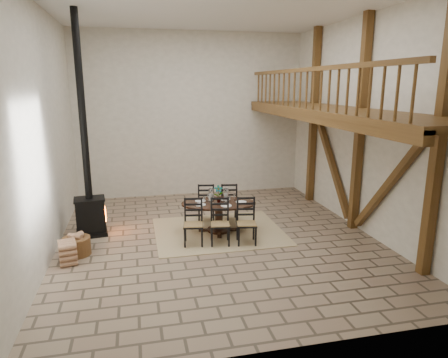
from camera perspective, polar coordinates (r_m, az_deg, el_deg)
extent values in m
plane|color=#8E795E|center=(9.21, -0.83, -8.54)|extent=(8.00, 8.00, 0.00)
cube|color=silver|center=(12.52, -4.71, 9.06)|extent=(7.00, 0.02, 5.00)
cube|color=silver|center=(4.79, 9.02, 1.89)|extent=(7.00, 0.02, 5.00)
cube|color=silver|center=(8.59, -24.52, 5.91)|extent=(0.02, 8.00, 5.00)
cube|color=silver|center=(9.92, 19.48, 7.20)|extent=(0.02, 8.00, 5.00)
cube|color=white|center=(8.68, -0.95, 23.75)|extent=(7.00, 8.00, 0.02)
cube|color=brown|center=(7.85, 28.37, 4.91)|extent=(0.18, 0.18, 5.00)
cube|color=brown|center=(9.86, 18.88, 7.21)|extent=(0.18, 0.18, 5.00)
cube|color=brown|center=(12.05, 12.66, 8.61)|extent=(0.18, 0.18, 5.00)
cube|color=brown|center=(9.01, 22.46, -0.73)|extent=(0.14, 2.16, 2.54)
cube|color=brown|center=(11.09, 15.11, 2.33)|extent=(0.14, 2.16, 2.54)
cube|color=brown|center=(9.83, 19.01, 8.95)|extent=(0.20, 7.80, 0.20)
cube|color=brown|center=(9.49, 15.49, 9.36)|extent=(1.60, 7.80, 0.12)
cube|color=brown|center=(9.19, 11.55, 8.83)|extent=(0.18, 7.80, 0.22)
cube|color=brown|center=(9.17, 11.85, 15.06)|extent=(0.09, 7.60, 0.09)
cube|color=brown|center=(9.16, 11.72, 12.44)|extent=(0.06, 7.60, 0.86)
cube|color=tan|center=(9.63, -0.76, -7.47)|extent=(3.00, 2.50, 0.02)
ellipsoid|color=black|center=(9.40, -0.78, -3.51)|extent=(1.91, 1.35, 0.04)
cylinder|color=black|center=(9.52, -0.77, -5.60)|extent=(0.17, 0.17, 0.64)
cylinder|color=black|center=(9.62, -0.77, -7.25)|extent=(0.54, 0.54, 0.06)
cube|color=#A1834A|center=(8.74, -4.40, -6.54)|extent=(0.49, 0.47, 0.04)
cube|color=black|center=(8.83, -4.37, -8.02)|extent=(0.47, 0.47, 0.44)
cube|color=black|center=(8.83, -4.40, -4.49)|extent=(0.37, 0.10, 0.58)
cube|color=#A1834A|center=(8.75, -0.57, -6.49)|extent=(0.49, 0.47, 0.04)
cube|color=black|center=(8.83, -0.57, -7.97)|extent=(0.47, 0.47, 0.44)
cube|color=black|center=(8.83, -0.63, -4.44)|extent=(0.37, 0.10, 0.58)
cube|color=#A1834A|center=(8.79, 3.23, -6.41)|extent=(0.49, 0.47, 0.04)
cube|color=black|center=(8.87, 3.21, -7.89)|extent=(0.47, 0.47, 0.44)
cube|color=black|center=(8.88, 3.13, -4.37)|extent=(0.37, 0.10, 0.58)
cube|color=#A1834A|center=(10.21, -2.57, -3.56)|extent=(0.49, 0.47, 0.04)
cube|color=black|center=(10.28, -2.56, -4.85)|extent=(0.47, 0.47, 0.44)
cube|color=black|center=(9.96, -2.58, -2.38)|extent=(0.37, 0.10, 0.58)
cube|color=#A1834A|center=(10.23, 0.68, -3.51)|extent=(0.49, 0.47, 0.04)
cube|color=black|center=(10.30, 0.68, -4.80)|extent=(0.47, 0.47, 0.44)
cube|color=black|center=(9.98, 0.75, -2.34)|extent=(0.37, 0.10, 0.58)
cube|color=white|center=(9.40, -0.78, -3.36)|extent=(1.45, 0.90, 0.01)
cube|color=white|center=(9.37, -0.78, -2.87)|extent=(0.91, 0.43, 0.18)
cylinder|color=white|center=(9.35, -1.85, -2.41)|extent=(0.12, 0.12, 0.34)
cylinder|color=white|center=(9.36, 0.28, -2.38)|extent=(0.12, 0.12, 0.34)
cylinder|color=silver|center=(9.37, -1.84, -2.94)|extent=(0.06, 0.06, 0.16)
cylinder|color=silver|center=(9.38, 0.28, -2.91)|extent=(0.06, 0.06, 0.16)
imported|color=#4C723F|center=(9.39, -0.79, -2.12)|extent=(0.24, 0.18, 0.41)
cube|color=black|center=(9.92, -18.34, -7.27)|extent=(0.75, 0.61, 0.11)
cube|color=black|center=(9.79, -18.52, -4.94)|extent=(0.69, 0.55, 0.74)
cube|color=#FF590C|center=(9.79, -16.59, -4.79)|extent=(0.05, 0.30, 0.30)
cube|color=black|center=(9.67, -18.69, -2.73)|extent=(0.73, 0.59, 0.04)
cylinder|color=black|center=(9.34, -19.65, 9.60)|extent=(0.16, 0.16, 4.11)
cylinder|color=brown|center=(8.88, -20.30, -8.99)|extent=(0.56, 0.56, 0.37)
cube|color=tan|center=(8.80, -20.42, -7.62)|extent=(0.30, 0.30, 0.11)
cube|color=tan|center=(8.52, -21.42, -9.76)|extent=(0.41, 0.51, 0.45)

